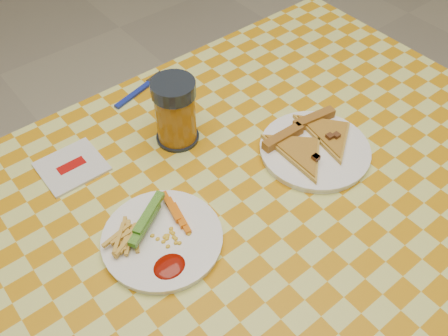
{
  "coord_description": "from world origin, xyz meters",
  "views": [
    {
      "loc": [
        -0.38,
        -0.42,
        1.47
      ],
      "look_at": [
        0.01,
        0.07,
        0.78
      ],
      "focal_mm": 40.0,
      "sensor_mm": 36.0,
      "label": 1
    }
  ],
  "objects": [
    {
      "name": "drink_glass",
      "position": [
        0.0,
        0.21,
        0.83
      ],
      "size": [
        0.09,
        0.09,
        0.14
      ],
      "color": "black",
      "rests_on": "table"
    },
    {
      "name": "napkin",
      "position": [
        -0.2,
        0.27,
        0.76
      ],
      "size": [
        0.12,
        0.11,
        0.01
      ],
      "rotation": [
        0.0,
        0.0,
        -0.01
      ],
      "color": "silver",
      "rests_on": "table"
    },
    {
      "name": "pizza_slices",
      "position": [
        0.2,
        0.02,
        0.78
      ],
      "size": [
        0.21,
        0.2,
        0.02
      ],
      "color": "gold",
      "rests_on": "plate_right"
    },
    {
      "name": "fork",
      "position": [
        0.03,
        0.39,
        0.76
      ],
      "size": [
        0.15,
        0.05,
        0.01
      ],
      "rotation": [
        0.0,
        0.0,
        0.25
      ],
      "color": "navy",
      "rests_on": "table"
    },
    {
      "name": "table",
      "position": [
        0.0,
        0.0,
        0.68
      ],
      "size": [
        1.28,
        0.88,
        0.76
      ],
      "color": "silver",
      "rests_on": "ground"
    },
    {
      "name": "plate_right",
      "position": [
        0.19,
        0.0,
        0.76
      ],
      "size": [
        0.22,
        0.22,
        0.01
      ],
      "primitive_type": "cylinder",
      "rotation": [
        0.0,
        0.0,
        -0.02
      ],
      "color": "white",
      "rests_on": "table"
    },
    {
      "name": "plate_left",
      "position": [
        -0.16,
        0.02,
        0.76
      ],
      "size": [
        0.24,
        0.24,
        0.01
      ],
      "primitive_type": "cylinder",
      "rotation": [
        0.0,
        0.0,
        -0.22
      ],
      "color": "white",
      "rests_on": "table"
    },
    {
      "name": "fries_veggies",
      "position": [
        -0.17,
        0.03,
        0.78
      ],
      "size": [
        0.17,
        0.15,
        0.04
      ],
      "color": "#ECB54B",
      "rests_on": "plate_left"
    }
  ]
}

